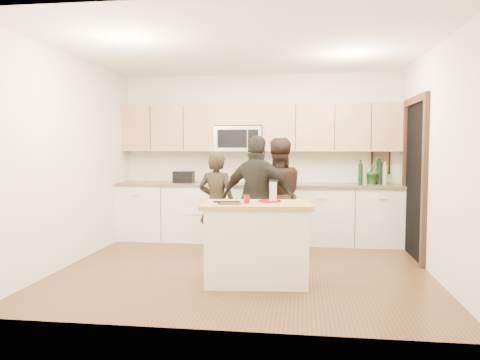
# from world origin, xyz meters

# --- Properties ---
(floor) EXTENTS (4.50, 4.50, 0.00)m
(floor) POSITION_xyz_m (0.00, 0.00, 0.00)
(floor) COLOR brown
(floor) RESTS_ON ground
(room_shell) EXTENTS (4.52, 4.02, 2.71)m
(room_shell) POSITION_xyz_m (0.00, 0.00, 1.73)
(room_shell) COLOR beige
(room_shell) RESTS_ON ground
(back_cabinetry) EXTENTS (4.50, 0.66, 0.94)m
(back_cabinetry) POSITION_xyz_m (0.00, 1.69, 0.47)
(back_cabinetry) COLOR white
(back_cabinetry) RESTS_ON ground
(upper_cabinetry) EXTENTS (4.50, 0.33, 0.75)m
(upper_cabinetry) POSITION_xyz_m (0.03, 1.83, 1.84)
(upper_cabinetry) COLOR tan
(upper_cabinetry) RESTS_ON ground
(microwave) EXTENTS (0.76, 0.41, 0.40)m
(microwave) POSITION_xyz_m (-0.31, 1.80, 1.65)
(microwave) COLOR silver
(microwave) RESTS_ON ground
(doorway) EXTENTS (0.06, 1.25, 2.20)m
(doorway) POSITION_xyz_m (2.23, 0.90, 1.16)
(doorway) COLOR black
(doorway) RESTS_ON ground
(framed_picture) EXTENTS (0.30, 0.03, 0.38)m
(framed_picture) POSITION_xyz_m (1.95, 1.98, 1.28)
(framed_picture) COLOR black
(framed_picture) RESTS_ON ground
(dish_towel) EXTENTS (0.34, 0.60, 0.48)m
(dish_towel) POSITION_xyz_m (-0.95, 1.50, 0.80)
(dish_towel) COLOR white
(dish_towel) RESTS_ON ground
(island) EXTENTS (1.26, 0.82, 0.90)m
(island) POSITION_xyz_m (0.21, -0.59, 0.45)
(island) COLOR white
(island) RESTS_ON ground
(red_plate) EXTENTS (0.27, 0.27, 0.02)m
(red_plate) POSITION_xyz_m (0.35, -0.48, 0.91)
(red_plate) COLOR maroon
(red_plate) RESTS_ON island
(box_grater) EXTENTS (0.09, 0.06, 0.23)m
(box_grater) POSITION_xyz_m (0.39, -0.50, 1.03)
(box_grater) COLOR silver
(box_grater) RESTS_ON red_plate
(drink_glass) EXTENTS (0.06, 0.06, 0.09)m
(drink_glass) POSITION_xyz_m (0.11, -0.65, 0.95)
(drink_glass) COLOR maroon
(drink_glass) RESTS_ON island
(cutting_board) EXTENTS (0.27, 0.22, 0.02)m
(cutting_board) POSITION_xyz_m (-0.07, -0.66, 0.91)
(cutting_board) COLOR #B1894A
(cutting_board) RESTS_ON island
(tongs) EXTENTS (0.29, 0.06, 0.02)m
(tongs) POSITION_xyz_m (-0.09, -0.78, 0.93)
(tongs) COLOR black
(tongs) RESTS_ON cutting_board
(knife) EXTENTS (0.21, 0.04, 0.01)m
(knife) POSITION_xyz_m (-0.05, -0.82, 0.92)
(knife) COLOR silver
(knife) RESTS_ON cutting_board
(toaster) EXTENTS (0.32, 0.21, 0.19)m
(toaster) POSITION_xyz_m (-1.20, 1.67, 1.03)
(toaster) COLOR black
(toaster) RESTS_ON back_cabinetry
(bottle_cluster) EXTENTS (0.46, 0.26, 0.40)m
(bottle_cluster) POSITION_xyz_m (1.81, 1.69, 1.12)
(bottle_cluster) COLOR #B2AD8B
(bottle_cluster) RESTS_ON back_cabinetry
(orchid) EXTENTS (0.31, 0.31, 0.44)m
(orchid) POSITION_xyz_m (1.79, 1.72, 1.16)
(orchid) COLOR #28652A
(orchid) RESTS_ON back_cabinetry
(woman_left) EXTENTS (0.58, 0.44, 1.45)m
(woman_left) POSITION_xyz_m (-0.48, 0.70, 0.73)
(woman_left) COLOR black
(woman_left) RESTS_ON ground
(woman_center) EXTENTS (0.94, 0.81, 1.65)m
(woman_center) POSITION_xyz_m (0.36, 0.94, 0.82)
(woman_center) COLOR black
(woman_center) RESTS_ON ground
(woman_right) EXTENTS (1.04, 0.57, 1.67)m
(woman_right) POSITION_xyz_m (0.13, 0.36, 0.84)
(woman_right) COLOR black
(woman_right) RESTS_ON ground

